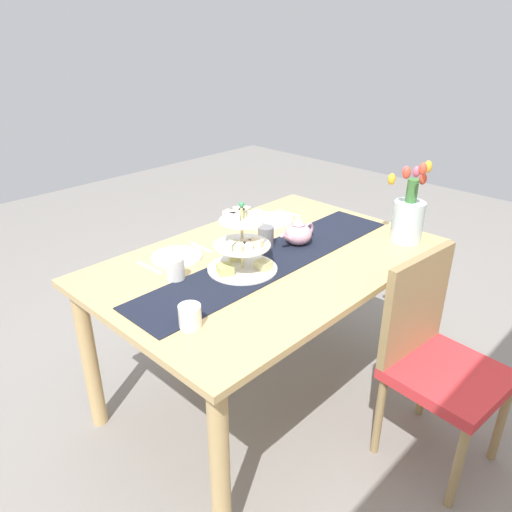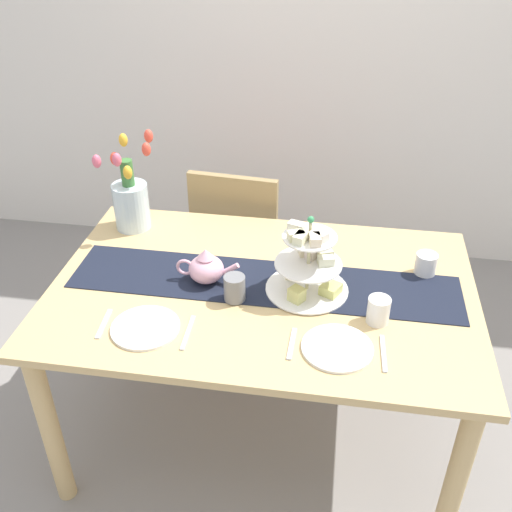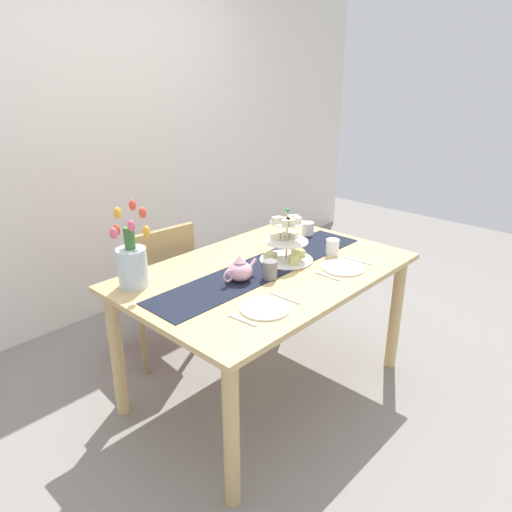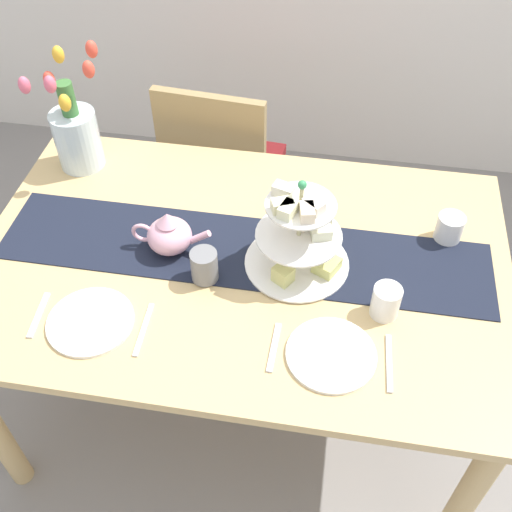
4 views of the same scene
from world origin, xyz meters
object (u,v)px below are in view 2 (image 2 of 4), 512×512
Objects in this scene: dinner_plate_right at (337,348)px; knife_right at (383,353)px; chair_left at (240,241)px; teapot at (206,268)px; fork_left at (104,324)px; mug_grey at (235,288)px; cream_jug at (426,264)px; mug_white_text at (378,310)px; tiered_cake_stand at (309,266)px; tulip_vase at (131,199)px; dinner_plate_left at (145,328)px; fork_right at (292,344)px; knife_left at (188,333)px; dining_table at (263,309)px.

dinner_plate_right is 0.15m from knife_right.
teapot is (0.01, -0.73, 0.33)m from chair_left.
fork_left is 0.46m from mug_grey.
mug_white_text is at bearing -119.69° from cream_jug.
tiered_cake_stand is 0.73× the size of tulip_vase.
dinner_plate_left is 1.53× the size of fork_right.
teapot is 0.53m from tulip_vase.
knife_left is (0.41, -0.64, -0.13)m from tulip_vase.
mug_white_text is (0.27, 0.16, 0.04)m from fork_right.
teapot is 1.40× the size of knife_left.
dinner_plate_right is at bearing -122.84° from cream_jug.
dinner_plate_left is 0.78m from knife_right.
fork_right is at bearing -149.54° from mug_white_text.
knife_right is (0.78, 0.00, -0.00)m from dinner_plate_left.
knife_right is at bearing 0.00° from knife_left.
knife_right is (0.43, -0.30, 0.11)m from dining_table.
dinner_plate_left is at bearing -153.14° from cream_jug.
chair_left is 1.12m from fork_right.
knife_right is (0.63, 0.00, 0.00)m from knife_left.
chair_left is (-0.22, 0.73, -0.16)m from dining_table.
fork_right is at bearing -40.67° from tulip_vase.
tulip_vase is 1.23m from knife_right.
dinner_plate_left reaches higher than knife_left.
cream_jug is 0.57m from dinner_plate_right.
mug_white_text is (1.02, -0.48, -0.08)m from tulip_vase.
fork_left is at bearing -169.99° from mug_white_text.
dinner_plate_left is at bearing -97.15° from chair_left.
fork_left is (-0.15, 0.00, -0.00)m from dinner_plate_left.
fork_left is at bearing -148.91° from dining_table.
knife_left is 1.00× the size of knife_right.
knife_right is 1.79× the size of mug_white_text.
chair_left is 3.96× the size of dinner_plate_left.
cream_jug reaches higher than dining_table.
dinner_plate_left is at bearing -139.54° from dining_table.
fork_right is (0.34, 0.00, 0.00)m from knife_left.
dinner_plate_right is at bearing 180.00° from knife_right.
mug_grey reaches higher than knife_right.
dining_table is 16.30× the size of mug_white_text.
mug_grey is at bearing -37.31° from teapot.
mug_white_text is (-0.02, 0.16, 0.04)m from knife_right.
fork_left is 0.92m from mug_white_text.
fork_left is 0.92m from knife_right.
cream_jug is (1.20, -0.17, -0.09)m from tulip_vase.
dinner_plate_left reaches higher than dining_table.
mug_grey is at bearing 175.03° from mug_white_text.
mug_white_text is at bearing 11.87° from dinner_plate_left.
knife_right reaches higher than dining_table.
knife_left is at bearing -57.81° from tulip_vase.
dining_table is at bearing -73.22° from chair_left.
chair_left is at bearing 145.76° from cream_jug.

